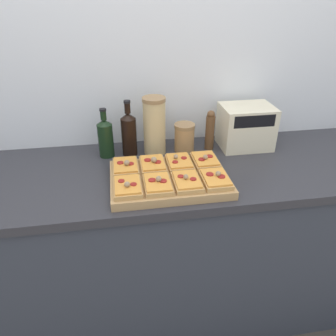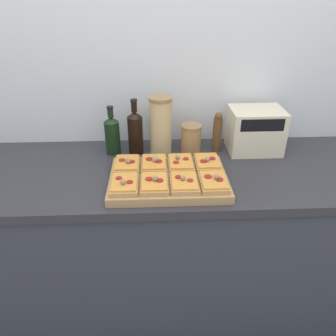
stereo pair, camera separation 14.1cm
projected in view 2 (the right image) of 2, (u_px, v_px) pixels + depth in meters
name	position (u px, v px, depth m)	size (l,w,h in m)	color
wall_back	(169.00, 82.00, 1.68)	(6.00, 0.06, 2.50)	silver
kitchen_counter	(172.00, 244.00, 1.76)	(2.63, 0.67, 0.94)	#333842
cutting_board	(168.00, 179.00, 1.41)	(0.50, 0.35, 0.04)	tan
pizza_slice_back_left	(127.00, 164.00, 1.45)	(0.11, 0.16, 0.05)	tan
pizza_slice_back_midleft	(154.00, 164.00, 1.46)	(0.11, 0.16, 0.05)	tan
pizza_slice_back_midright	(181.00, 163.00, 1.46)	(0.11, 0.16, 0.05)	tan
pizza_slice_back_right	(207.00, 163.00, 1.47)	(0.11, 0.16, 0.05)	tan
pizza_slice_front_left	(124.00, 184.00, 1.31)	(0.11, 0.16, 0.05)	tan
pizza_slice_front_midleft	(154.00, 183.00, 1.32)	(0.11, 0.16, 0.05)	tan
pizza_slice_front_midright	(184.00, 183.00, 1.32)	(0.11, 0.16, 0.05)	tan
pizza_slice_front_right	(214.00, 182.00, 1.33)	(0.11, 0.16, 0.05)	tan
olive_oil_bottle	(112.00, 134.00, 1.62)	(0.07, 0.07, 0.24)	black
wine_bottle	(135.00, 131.00, 1.62)	(0.07, 0.07, 0.28)	black
grain_jar_tall	(161.00, 125.00, 1.61)	(0.11, 0.11, 0.29)	tan
grain_jar_short	(191.00, 138.00, 1.65)	(0.10, 0.10, 0.14)	#AD7F4C
pepper_mill	(217.00, 132.00, 1.64)	(0.05, 0.05, 0.21)	brown
toaster_oven	(255.00, 130.00, 1.64)	(0.28, 0.20, 0.22)	beige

